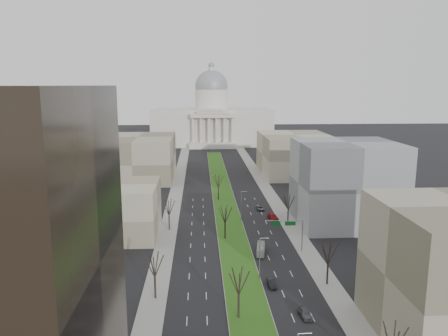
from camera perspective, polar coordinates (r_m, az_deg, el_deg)
name	(u,v)px	position (r m, az deg, el deg)	size (l,w,h in m)	color
ground	(224,200)	(155.19, 0.00, -4.17)	(600.00, 600.00, 0.00)	black
median	(224,200)	(154.19, 0.03, -4.23)	(8.00, 222.03, 0.20)	#999993
sidewalk_left	(170,222)	(131.25, -7.07, -7.03)	(5.00, 330.00, 0.15)	gray
sidewalk_right	(287,220)	(133.50, 8.20, -6.75)	(5.00, 330.00, 0.15)	gray
capitol	(212,120)	(300.34, -1.62, 6.25)	(80.00, 46.00, 55.00)	beige
building_beige_left	(109,210)	(121.84, -14.78, -5.32)	(26.00, 22.00, 14.00)	gray
building_grey_right	(346,183)	(131.92, 15.64, -1.89)	(28.00, 26.00, 24.00)	slate
building_far_left	(139,157)	(194.03, -11.06, 1.38)	(30.00, 40.00, 18.00)	#77715B
building_far_right	(295,154)	(201.89, 9.24, 1.80)	(30.00, 40.00, 18.00)	gray
tree_left_mid	(154,264)	(84.88, -9.08, -12.27)	(5.40, 5.40, 9.72)	black
tree_left_far	(169,207)	(122.59, -7.22, -5.02)	(5.28, 5.28, 9.50)	black
tree_right_mid	(328,251)	(91.74, 13.49, -10.54)	(5.52, 5.52, 9.94)	black
tree_right_far	(288,202)	(128.81, 8.40, -4.41)	(5.04, 5.04, 9.07)	black
tree_median_a	(239,281)	(77.41, 1.95, -14.50)	(5.40, 5.40, 9.72)	black
tree_median_b	(225,213)	(114.75, 0.14, -5.95)	(5.40, 5.40, 9.72)	black
tree_median_c	(218,181)	(153.43, -0.74, -1.65)	(5.40, 5.40, 9.72)	black
streetlamp_median_b	(260,258)	(92.55, 4.71, -11.63)	(1.90, 0.20, 9.16)	gray
streetlamp_median_c	(241,206)	(130.15, 2.29, -4.93)	(1.90, 0.20, 9.16)	gray
mast_arm_signs	(291,228)	(107.61, 8.80, -7.73)	(9.12, 0.24, 8.09)	gray
car_grey_near	(305,312)	(81.96, 10.51, -18.05)	(1.80, 4.46, 1.52)	#44474B
car_black	(272,283)	(91.67, 6.23, -14.72)	(1.43, 4.11, 1.36)	black
car_red	(273,217)	(133.78, 6.40, -6.33)	(2.28, 5.61, 1.63)	maroon
car_grey_far	(260,208)	(143.08, 4.72, -5.25)	(2.04, 4.42, 1.23)	#4E4F56
box_van	(261,249)	(107.67, 4.83, -10.48)	(1.80, 7.67, 2.14)	silver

